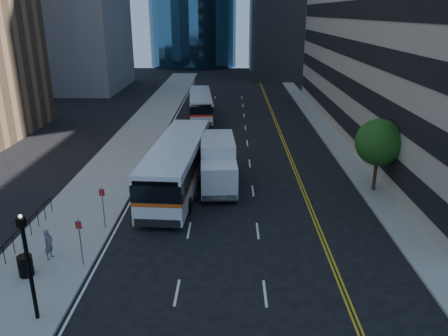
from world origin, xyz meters
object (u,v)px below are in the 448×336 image
Objects in this scene: street_tree at (379,142)px; bus_rear at (200,104)px; lamp_post at (28,263)px; bus_front at (178,164)px; trash_can at (26,266)px; box_truck at (218,163)px; pedestrian at (48,244)px.

street_tree is 26.85m from bus_rear.
lamp_post is 37.21m from bus_rear.
trash_can is at bearing -114.12° from bus_front.
street_tree reaches higher than bus_front.
bus_front is (-13.84, 0.33, -1.74)m from street_tree.
box_truck is (6.98, 14.99, -0.95)m from lamp_post.
street_tree is at bearing 37.87° from lamp_post.
trash_can is at bearing -151.06° from street_tree.
box_truck is 13.29m from pedestrian.
bus_rear is at bearing 2.76° from pedestrian.
street_tree is 3.17× the size of pedestrian.
lamp_post is 0.64× the size of box_truck.
bus_rear is 32.82m from pedestrian.
box_truck is at bearing 174.87° from street_tree.
box_truck is 4.45× the size of pedestrian.
lamp_post is 2.83× the size of pedestrian.
pedestrian is (-5.51, -32.34, -0.65)m from bus_rear.
street_tree is at bearing 2.35° from bus_front.
box_truck reaches higher than pedestrian.
bus_front is at bearing 62.15° from trash_can.
bus_rear reaches higher than trash_can.
bus_rear is 1.61× the size of box_truck.
pedestrian is at bearing 71.78° from trash_can.
street_tree is 0.37× the size of bus_front.
box_truck reaches higher than bus_rear.
trash_can is at bearing -105.17° from bus_rear.
pedestrian is at bearing -104.77° from bus_rear.
street_tree is 1.12× the size of lamp_post.
street_tree reaches higher than pedestrian.
lamp_post reaches higher than bus_rear.
bus_rear is at bearing 93.55° from box_truck.
lamp_post is at bearing -118.57° from box_truck.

